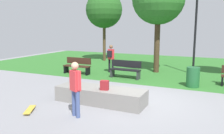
{
  "coord_description": "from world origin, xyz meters",
  "views": [
    {
      "loc": [
        2.56,
        -7.95,
        2.63
      ],
      "look_at": [
        -1.16,
        0.06,
        1.13
      ],
      "focal_mm": 37.72,
      "sensor_mm": 36.0,
      "label": 1
    }
  ],
  "objects": [
    {
      "name": "pedestrian_with_backpack",
      "position": [
        -3.23,
        4.32,
        0.97
      ],
      "size": [
        0.43,
        0.37,
        1.62
      ],
      "color": "black",
      "rests_on": "ground_plane"
    },
    {
      "name": "trash_bin",
      "position": [
        1.52,
        2.81,
        0.45
      ],
      "size": [
        0.57,
        0.57,
        0.89
      ],
      "primitive_type": "cylinder",
      "color": "#1E592D",
      "rests_on": "ground_plane"
    },
    {
      "name": "concrete_ledge",
      "position": [
        -1.16,
        -0.9,
        0.27
      ],
      "size": [
        3.19,
        1.01,
        0.54
      ],
      "primitive_type": "cube",
      "color": "gray",
      "rests_on": "ground_plane"
    },
    {
      "name": "skateboard_by_ledge",
      "position": [
        -2.78,
        -2.62,
        0.06
      ],
      "size": [
        0.56,
        0.8,
        0.08
      ],
      "color": "gold",
      "rests_on": "ground_plane"
    },
    {
      "name": "ground_plane",
      "position": [
        0.0,
        0.0,
        0.0
      ],
      "size": [
        28.0,
        28.0,
        0.0
      ],
      "primitive_type": "plane",
      "color": "gray"
    },
    {
      "name": "lamp_post",
      "position": [
        1.21,
        5.84,
        2.86
      ],
      "size": [
        0.28,
        0.28,
        4.79
      ],
      "color": "black",
      "rests_on": "ground_plane"
    },
    {
      "name": "grass_lawn",
      "position": [
        0.0,
        8.09,
        0.0
      ],
      "size": [
        26.6,
        11.82,
        0.01
      ],
      "primitive_type": "cube",
      "color": "#2D6B28",
      "rests_on": "ground_plane"
    },
    {
      "name": "tree_leaning_ash",
      "position": [
        -5.83,
        8.64,
        3.94
      ],
      "size": [
        2.82,
        2.82,
        5.37
      ],
      "color": "#4C3823",
      "rests_on": "grass_lawn"
    },
    {
      "name": "park_bench_near_path",
      "position": [
        -4.81,
        3.2,
        0.48
      ],
      "size": [
        1.6,
        0.48,
        0.91
      ],
      "color": "#331E14",
      "rests_on": "ground_plane"
    },
    {
      "name": "park_bench_far_left",
      "position": [
        -1.89,
        3.31,
        0.48
      ],
      "size": [
        1.61,
        0.5,
        0.91
      ],
      "color": "black",
      "rests_on": "ground_plane"
    },
    {
      "name": "skater_performing_trick",
      "position": [
        -1.22,
        -2.36,
        0.96
      ],
      "size": [
        0.4,
        0.32,
        1.65
      ],
      "color": "#3F5184",
      "rests_on": "ground_plane"
    },
    {
      "name": "backpack_on_ledge",
      "position": [
        -0.92,
        -1.07,
        0.7
      ],
      "size": [
        0.32,
        0.27,
        0.32
      ],
      "primitive_type": "cube",
      "rotation": [
        0.0,
        0.0,
        0.26
      ],
      "color": "maroon",
      "rests_on": "concrete_ledge"
    }
  ]
}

